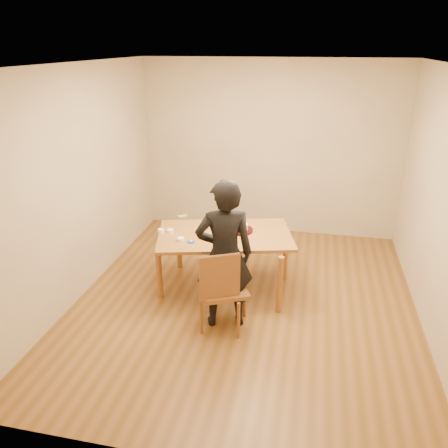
% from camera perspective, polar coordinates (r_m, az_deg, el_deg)
% --- Properties ---
extents(room_shell, '(4.00, 4.50, 2.70)m').
position_cam_1_polar(room_shell, '(5.10, 3.65, 4.95)').
color(room_shell, brown).
rests_on(room_shell, ground).
extents(dining_table, '(1.79, 1.32, 0.04)m').
position_cam_1_polar(dining_table, '(5.30, 0.11, -1.49)').
color(dining_table, brown).
rests_on(dining_table, floor).
extents(dining_chair, '(0.62, 0.62, 0.04)m').
position_cam_1_polar(dining_chair, '(4.73, -0.05, -8.52)').
color(dining_chair, brown).
rests_on(dining_chair, floor).
extents(cake_plate, '(0.32, 0.32, 0.02)m').
position_cam_1_polar(cake_plate, '(5.37, 2.10, -0.80)').
color(cake_plate, red).
rests_on(cake_plate, dining_table).
extents(cake, '(0.19, 0.19, 0.06)m').
position_cam_1_polar(cake, '(5.35, 2.11, -0.38)').
color(cake, white).
rests_on(cake, cake_plate).
extents(frosting_dome, '(0.19, 0.19, 0.03)m').
position_cam_1_polar(frosting_dome, '(5.34, 2.12, 0.06)').
color(frosting_dome, white).
rests_on(frosting_dome, cake).
extents(frosting_tub, '(0.10, 0.10, 0.09)m').
position_cam_1_polar(frosting_tub, '(4.91, -0.79, -2.73)').
color(frosting_tub, white).
rests_on(frosting_tub, dining_table).
extents(frosting_lid, '(0.09, 0.09, 0.01)m').
position_cam_1_polar(frosting_lid, '(5.09, -4.33, -2.34)').
color(frosting_lid, '#1830A0').
rests_on(frosting_lid, dining_table).
extents(frosting_dollop, '(0.04, 0.04, 0.02)m').
position_cam_1_polar(frosting_dollop, '(5.08, -4.34, -2.20)').
color(frosting_dollop, white).
rests_on(frosting_dollop, frosting_lid).
extents(ramekin_green, '(0.08, 0.08, 0.04)m').
position_cam_1_polar(ramekin_green, '(5.13, -5.69, -2.01)').
color(ramekin_green, white).
rests_on(ramekin_green, dining_table).
extents(ramekin_yellow, '(0.08, 0.08, 0.04)m').
position_cam_1_polar(ramekin_yellow, '(5.37, -7.02, -0.90)').
color(ramekin_yellow, white).
rests_on(ramekin_yellow, dining_table).
extents(ramekin_multi, '(0.08, 0.08, 0.04)m').
position_cam_1_polar(ramekin_multi, '(5.39, -8.24, -0.86)').
color(ramekin_multi, white).
rests_on(ramekin_multi, dining_table).
extents(candy_box_pink, '(0.14, 0.11, 0.02)m').
position_cam_1_polar(candy_box_pink, '(5.78, -5.40, 0.84)').
color(candy_box_pink, '#C02D79').
rests_on(candy_box_pink, dining_table).
extents(candy_box_green, '(0.13, 0.12, 0.02)m').
position_cam_1_polar(candy_box_green, '(5.78, -5.44, 1.03)').
color(candy_box_green, green).
rests_on(candy_box_green, candy_box_pink).
extents(spatula, '(0.14, 0.05, 0.01)m').
position_cam_1_polar(spatula, '(4.82, -2.09, -3.76)').
color(spatula, black).
rests_on(spatula, dining_table).
extents(person, '(0.70, 0.57, 1.67)m').
position_cam_1_polar(person, '(4.58, 0.07, -4.11)').
color(person, black).
rests_on(person, floor).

